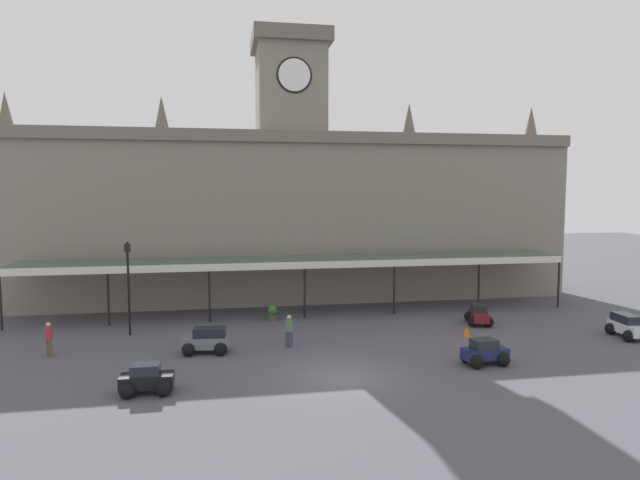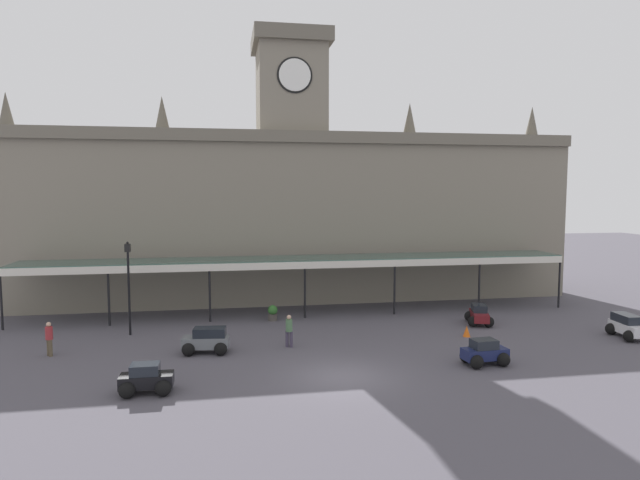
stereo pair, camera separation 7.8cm
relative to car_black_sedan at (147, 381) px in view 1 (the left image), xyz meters
The scene contains 13 objects.
ground_plane 8.03m from the car_black_sedan, ahead, with size 140.00×140.00×0.00m, color #4D4A53.
station_building 21.12m from the car_black_sedan, 66.71° to the left, with size 40.65×7.06×19.27m.
entrance_canopy 15.42m from the car_black_sedan, 58.08° to the left, with size 35.27×3.26×3.64m.
car_black_sedan is the anchor object (origin of this frame).
car_maroon_sedan 19.78m from the car_black_sedan, 24.26° to the left, with size 1.86×2.21×1.19m.
car_navy_sedan 14.84m from the car_black_sedan, ahead, with size 2.11×1.63×1.19m.
car_white_estate 24.92m from the car_black_sedan, ahead, with size 1.66×2.32×1.27m.
car_grey_estate 5.48m from the car_black_sedan, 66.77° to the left, with size 2.33×1.70×1.27m.
pedestrian_beside_cars 7.90m from the car_black_sedan, 132.33° to the left, with size 0.34×0.34×1.67m.
pedestrian_near_entrance 8.26m from the car_black_sedan, 40.42° to the left, with size 0.37×0.34×1.67m.
victorian_lamppost 9.82m from the car_black_sedan, 103.11° to the left, with size 0.30×0.30×5.21m.
traffic_cone 17.08m from the car_black_sedan, 19.37° to the left, with size 0.40×0.40×0.61m, color orange.
planter_near_kerb 12.65m from the car_black_sedan, 62.03° to the left, with size 0.60×0.60×0.96m.
Camera 1 is at (-4.88, -22.10, 7.96)m, focal length 30.39 mm.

